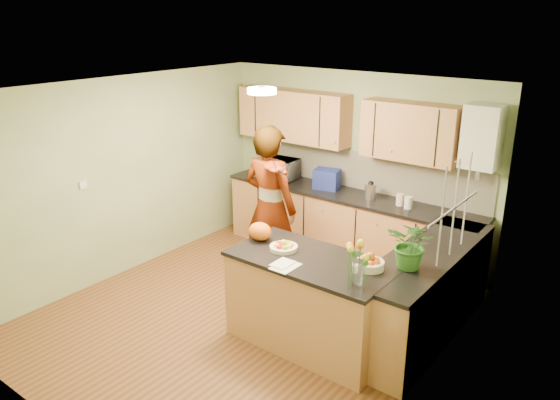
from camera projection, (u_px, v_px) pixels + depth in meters
The scene contains 28 objects.
floor at pixel (247, 315), 6.11m from camera, with size 4.50×4.50×0.00m, color #583519.
ceiling at pixel (242, 90), 5.29m from camera, with size 4.00×4.50×0.02m, color silver.
wall_back at pixel (354, 165), 7.38m from camera, with size 4.00×0.02×2.50m, color gray.
wall_front at pixel (44, 295), 4.02m from camera, with size 4.00×0.02×2.50m, color gray.
wall_left at pixel (125, 177), 6.85m from camera, with size 0.02×4.50×2.50m, color gray.
wall_right at pixel (426, 261), 4.55m from camera, with size 0.02×4.50×2.50m, color gray.
back_counter at pixel (347, 227), 7.36m from camera, with size 3.64×0.62×0.94m.
right_counter at pixel (425, 294), 5.61m from camera, with size 0.62×2.24×0.94m.
splashback at pixel (360, 170), 7.33m from camera, with size 3.60×0.02×0.52m, color white.
upper_cabinets at pixel (338, 122), 7.16m from camera, with size 3.20×0.34×0.70m.
boiler at pixel (482, 137), 6.07m from camera, with size 0.40×0.30×0.86m.
window_right at pixel (455, 208), 4.90m from camera, with size 0.01×1.30×1.05m.
light_switch at pixel (83, 185), 6.38m from camera, with size 0.02×0.09×0.09m, color white.
ceiling_lamp at pixel (262, 91), 5.53m from camera, with size 0.30×0.30×0.07m.
peninsula_island at pixel (311, 301), 5.47m from camera, with size 1.65×0.84×0.94m.
fruit_dish at pixel (284, 246), 5.50m from camera, with size 0.28×0.28×0.10m.
orange_bowl at pixel (370, 262), 5.09m from camera, with size 0.26×0.26×0.15m.
flower_vase at pixel (358, 251), 4.73m from camera, with size 0.26×0.26×0.48m.
orange_bag at pixel (260, 231), 5.72m from camera, with size 0.25×0.21×0.19m, color orange.
papers at pixel (286, 266), 5.14m from camera, with size 0.20×0.28×0.01m, color white.
violinist at pixel (270, 207), 6.53m from camera, with size 0.73×0.48×2.00m, color #D8A284.
violin at pixel (272, 166), 6.06m from camera, with size 0.67×0.27×0.13m, color #4C0D04, non-canonical shape.
microwave at pixel (278, 168), 7.82m from camera, with size 0.54×0.36×0.30m, color white.
blue_box at pixel (327, 179), 7.38m from camera, with size 0.33×0.24×0.27m, color navy.
kettle at pixel (371, 190), 6.97m from camera, with size 0.15×0.15×0.28m.
jar_cream at pixel (400, 200), 6.75m from camera, with size 0.10×0.10×0.15m, color beige.
jar_white at pixel (408, 203), 6.64m from camera, with size 0.10×0.10×0.15m, color white.
potted_plant at pixel (412, 245), 5.04m from camera, with size 0.43×0.38×0.48m, color #306D24.
Camera 1 is at (3.55, -4.02, 3.23)m, focal length 35.00 mm.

